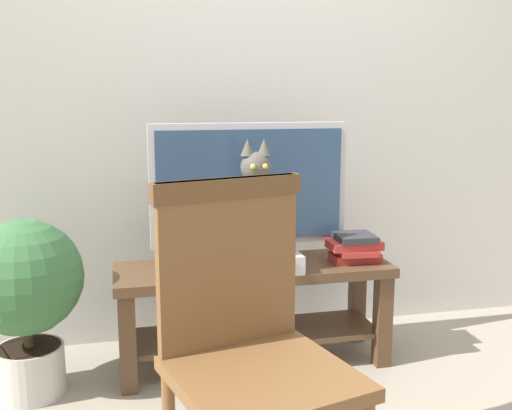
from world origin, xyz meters
name	(u,v)px	position (x,y,z in m)	size (l,w,h in m)	color
back_wall	(241,59)	(0.00, 0.92, 1.40)	(7.00, 0.12, 2.80)	beige
tv_stand	(254,295)	(-0.04, 0.46, 0.33)	(1.24, 0.40, 0.47)	#513823
tv	(250,190)	(-0.04, 0.54, 0.80)	(0.90, 0.20, 0.63)	#B7B7BC
media_box	(254,261)	(-0.06, 0.40, 0.51)	(0.39, 0.28, 0.08)	#BCBCC1
cat	(255,209)	(-0.06, 0.38, 0.74)	(0.20, 0.31, 0.50)	#514C47
wooden_chair	(247,330)	(-0.28, -0.48, 0.56)	(0.58, 0.58, 0.99)	brown
book_stack	(355,247)	(0.42, 0.41, 0.54)	(0.24, 0.19, 0.13)	#B2332D
potted_plant	(25,291)	(-1.01, 0.38, 0.45)	(0.47, 0.47, 0.74)	beige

